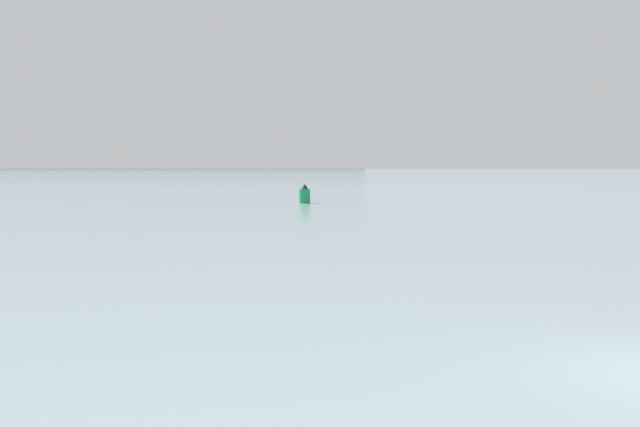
{
  "coord_description": "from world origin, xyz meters",
  "views": [
    {
      "loc": [
        -7.09,
        -11.1,
        3.43
      ],
      "look_at": [
        -4.48,
        16.39,
        1.63
      ],
      "focal_mm": 40.83,
      "sensor_mm": 36.0,
      "label": 1
    }
  ],
  "objects": [
    {
      "name": "distant_headland",
      "position": [
        -361.74,
        1191.56,
        19.85
      ],
      "size": [
        1049.09,
        322.71,
        39.71
      ],
      "primitive_type": "cube",
      "rotation": [
        0.0,
        0.0,
        0.04
      ],
      "color": "#60665B",
      "rests_on": "ground_plane"
    },
    {
      "name": "channel_buoy",
      "position": [
        -2.12,
        56.38,
        0.79
      ],
      "size": [
        1.03,
        1.03,
        1.8
      ],
      "color": "#19994C",
      "rests_on": "ground_plane"
    }
  ]
}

